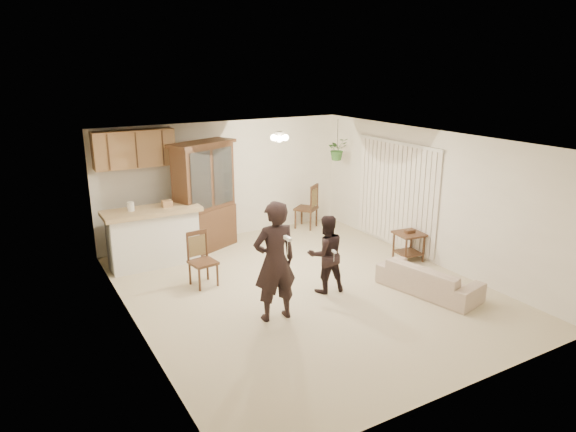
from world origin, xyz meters
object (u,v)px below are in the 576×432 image
chair_hutch_right (306,215)px  chair_hutch_left (210,231)px  sofa (429,272)px  adult (275,262)px  china_hutch (205,197)px  child (326,253)px  side_table (409,246)px  chair_bar (203,271)px

chair_hutch_right → chair_hutch_left: bearing=-36.1°
chair_hutch_left → sofa: bearing=-37.7°
chair_hutch_left → chair_hutch_right: (2.34, -0.01, -0.00)m
adult → china_hutch: china_hutch is taller
child → chair_hutch_right: (1.55, 3.11, -0.39)m
side_table → chair_hutch_right: (-0.62, 2.73, 0.00)m
adult → china_hutch: size_ratio=0.82×
adult → chair_bar: (-0.49, 1.65, -0.64)m
sofa → adult: adult is taller
china_hutch → side_table: (3.13, -2.54, -0.80)m
child → sofa: bearing=157.8°
china_hutch → chair_bar: bearing=-136.5°
sofa → child: bearing=45.5°
side_table → chair_bar: chair_bar is taller
chair_bar → chair_hutch_left: 2.09m
china_hutch → chair_bar: size_ratio=2.36×
chair_bar → child: bearing=-44.1°
sofa → chair_hutch_left: 4.60m
adult → chair_bar: size_ratio=1.93×
child → china_hutch: 3.09m
sofa → chair_hutch_left: chair_hutch_left is taller
adult → chair_hutch_right: bearing=-123.9°
child → chair_hutch_right: child is taller
child → chair_bar: 2.11m
side_table → chair_bar: 3.93m
chair_hutch_left → chair_bar: bearing=-91.5°
china_hutch → side_table: 4.10m
chair_bar → side_table: bearing=-20.3°
chair_hutch_right → adult: bearing=16.6°
adult → chair_hutch_right: size_ratio=1.76×
chair_bar → chair_hutch_left: bearing=57.5°
china_hutch → chair_hutch_left: 0.83m
adult → side_table: 3.49m
sofa → chair_bar: chair_bar is taller
china_hutch → adult: bearing=-117.5°
child → chair_bar: (-1.67, 1.22, -0.41)m
chair_hutch_left → side_table: bearing=-19.7°
sofa → chair_bar: (-3.11, 2.12, -0.10)m
sofa → chair_bar: 3.76m
chair_hutch_left → adult: bearing=-73.0°
child → china_hutch: china_hutch is taller
adult → side_table: (3.34, 0.80, -0.61)m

